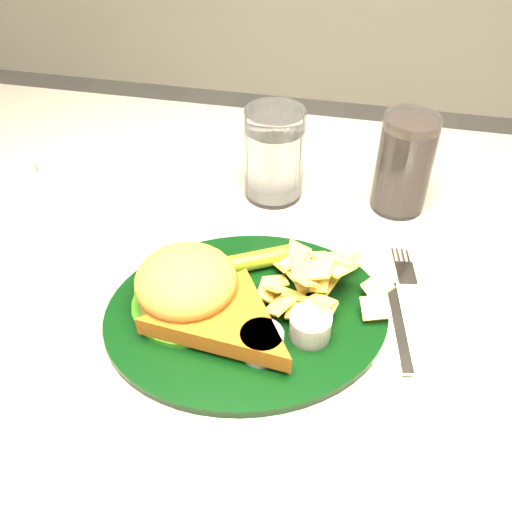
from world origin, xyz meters
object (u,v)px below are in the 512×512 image
(dinner_plate, at_px, (247,294))
(fork_napkin, at_px, (399,319))
(table, at_px, (256,435))
(cola_glass, at_px, (404,164))
(water_glass, at_px, (274,154))

(dinner_plate, relative_size, fork_napkin, 1.84)
(table, relative_size, dinner_plate, 3.87)
(fork_napkin, bearing_deg, cola_glass, 82.56)
(fork_napkin, bearing_deg, table, 152.46)
(cola_glass, bearing_deg, water_glass, -177.69)
(table, distance_m, cola_glass, 0.50)
(dinner_plate, distance_m, fork_napkin, 0.17)
(cola_glass, bearing_deg, fork_napkin, -87.75)
(dinner_plate, relative_size, water_glass, 2.44)
(dinner_plate, bearing_deg, table, 76.16)
(table, relative_size, cola_glass, 9.01)
(table, height_order, cola_glass, cola_glass)
(table, bearing_deg, water_glass, 93.04)
(table, bearing_deg, cola_glass, 45.23)
(water_glass, height_order, cola_glass, cola_glass)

